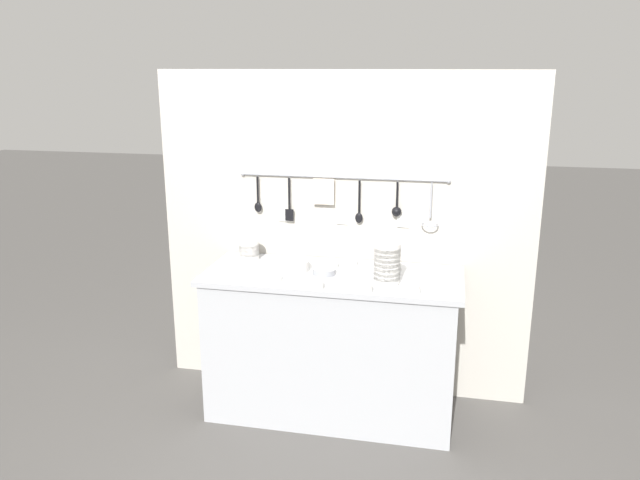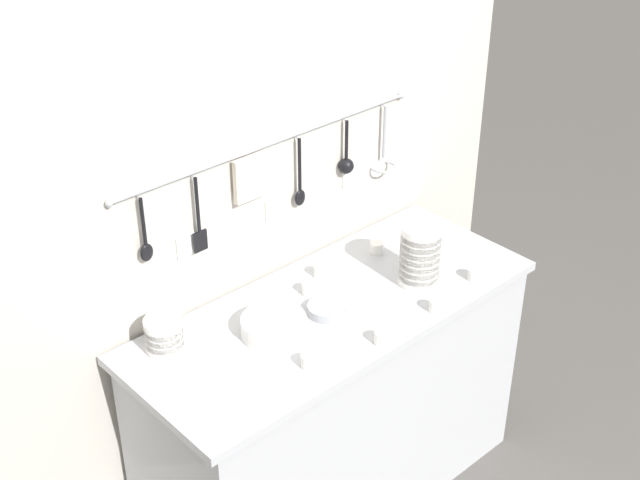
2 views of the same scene
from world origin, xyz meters
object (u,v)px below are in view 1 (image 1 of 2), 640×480
(cup_edge_far, at_px, (277,277))
(bowl_stack_tall_left, at_px, (387,263))
(cup_beside_plates, at_px, (415,289))
(bowl_stack_wide_centre, at_px, (249,249))
(cup_centre, at_px, (334,264))
(plate_stack, at_px, (291,265))
(cup_front_right, at_px, (397,266))
(cup_edge_near, at_px, (367,288))
(cup_back_right, at_px, (353,262))
(cup_mid_row, at_px, (319,284))
(steel_mixing_bowl, at_px, (324,271))

(cup_edge_far, bearing_deg, bowl_stack_tall_left, 8.54)
(cup_beside_plates, distance_m, cup_edge_far, 0.74)
(bowl_stack_wide_centre, distance_m, bowl_stack_tall_left, 0.89)
(cup_centre, relative_size, cup_edge_far, 1.00)
(plate_stack, distance_m, cup_front_right, 0.60)
(cup_edge_near, relative_size, cup_centre, 1.00)
(cup_beside_plates, xyz_separation_m, cup_back_right, (-0.38, 0.37, 0.00))
(bowl_stack_tall_left, distance_m, cup_centre, 0.39)
(cup_beside_plates, xyz_separation_m, cup_edge_near, (-0.24, -0.03, 0.00))
(plate_stack, distance_m, cup_beside_plates, 0.75)
(bowl_stack_tall_left, distance_m, cup_beside_plates, 0.22)
(bowl_stack_wide_centre, height_order, cup_front_right, bowl_stack_wide_centre)
(bowl_stack_wide_centre, height_order, cup_mid_row, bowl_stack_wide_centre)
(cup_front_right, relative_size, cup_mid_row, 1.00)
(cup_front_right, distance_m, cup_edge_near, 0.40)
(bowl_stack_wide_centre, relative_size, bowl_stack_tall_left, 0.53)
(cup_beside_plates, bearing_deg, plate_stack, 162.18)
(bowl_stack_tall_left, distance_m, cup_edge_far, 0.59)
(bowl_stack_tall_left, xyz_separation_m, steel_mixing_bowl, (-0.35, 0.08, -0.10))
(cup_edge_far, bearing_deg, cup_mid_row, -15.17)
(bowl_stack_wide_centre, xyz_separation_m, cup_back_right, (0.63, -0.02, -0.04))
(cup_edge_near, distance_m, cup_edge_far, 0.50)
(bowl_stack_tall_left, relative_size, plate_stack, 1.08)
(bowl_stack_wide_centre, relative_size, cup_back_right, 2.39)
(cup_back_right, bearing_deg, plate_stack, -156.38)
(cup_front_right, relative_size, cup_back_right, 1.00)
(plate_stack, height_order, cup_centre, plate_stack)
(cup_beside_plates, bearing_deg, cup_edge_far, 177.52)
(bowl_stack_tall_left, relative_size, cup_mid_row, 4.53)
(cup_front_right, bearing_deg, cup_mid_row, -133.65)
(cup_beside_plates, bearing_deg, cup_mid_row, -176.04)
(cup_front_right, xyz_separation_m, cup_mid_row, (-0.37, -0.39, 0.00))
(cup_centre, bearing_deg, steel_mixing_bowl, -105.15)
(cup_back_right, height_order, cup_mid_row, same)
(steel_mixing_bowl, distance_m, cup_edge_near, 0.36)
(bowl_stack_wide_centre, xyz_separation_m, cup_beside_plates, (1.01, -0.39, -0.04))
(cup_edge_far, bearing_deg, steel_mixing_bowl, 36.80)
(cup_front_right, relative_size, cup_edge_far, 1.00)
(cup_centre, bearing_deg, cup_beside_plates, -33.60)
(plate_stack, relative_size, cup_edge_near, 4.20)
(cup_front_right, distance_m, cup_centre, 0.36)
(cup_centre, bearing_deg, plate_stack, -158.54)
(plate_stack, bearing_deg, cup_edge_near, -29.13)
(cup_edge_far, bearing_deg, plate_stack, 82.20)
(cup_beside_plates, distance_m, cup_mid_row, 0.49)
(cup_edge_near, relative_size, cup_back_right, 1.00)
(cup_centre, distance_m, cup_back_right, 0.11)
(bowl_stack_wide_centre, height_order, steel_mixing_bowl, bowl_stack_wide_centre)
(bowl_stack_tall_left, bearing_deg, cup_edge_far, -171.46)
(bowl_stack_tall_left, height_order, cup_edge_near, bowl_stack_tall_left)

